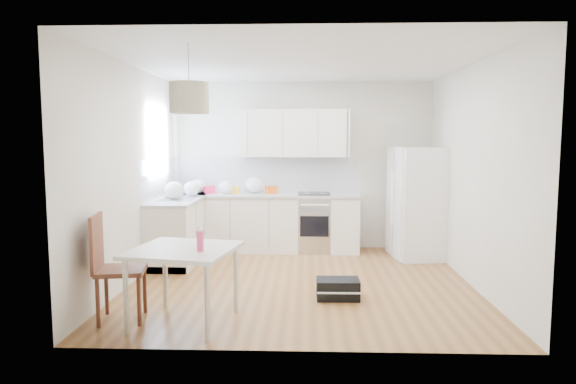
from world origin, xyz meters
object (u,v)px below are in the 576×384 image
(dining_table, at_px, (184,256))
(dining_chair, at_px, (121,268))
(refrigerator, at_px, (418,203))
(gym_bag, at_px, (338,289))

(dining_table, distance_m, dining_chair, 0.65)
(refrigerator, distance_m, dining_chair, 4.51)
(refrigerator, relative_size, dining_chair, 1.57)
(refrigerator, relative_size, dining_table, 1.51)
(dining_table, bearing_deg, refrigerator, 55.92)
(dining_table, xyz_separation_m, gym_bag, (1.54, 0.82, -0.55))
(dining_chair, distance_m, gym_bag, 2.35)
(refrigerator, distance_m, gym_bag, 2.56)
(refrigerator, height_order, dining_chair, refrigerator)
(dining_chair, bearing_deg, dining_table, -14.26)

